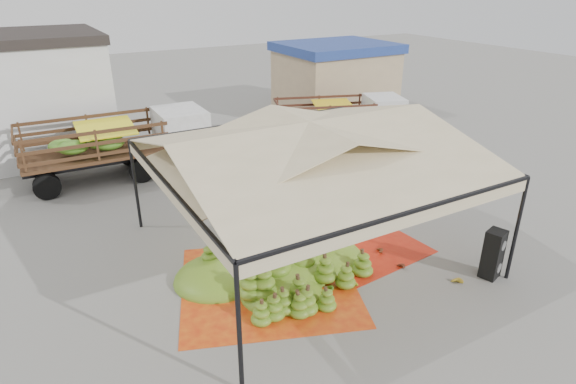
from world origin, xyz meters
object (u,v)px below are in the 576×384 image
speaker_stack (493,254)px  truck_left (125,139)px  banana_heap (276,250)px  vendor (284,172)px  truck_right (345,115)px

speaker_stack → truck_left: 14.41m
banana_heap → speaker_stack: speaker_stack is taller
speaker_stack → vendor: 8.23m
truck_left → speaker_stack: bearing=-60.0°
truck_left → truck_right: truck_left is taller
banana_heap → vendor: vendor is taller
vendor → truck_left: size_ratio=0.21×
speaker_stack → truck_left: truck_left is taller
vendor → truck_right: (5.68, 3.96, 0.57)m
truck_left → truck_right: 10.54m
banana_heap → truck_right: size_ratio=0.87×
vendor → truck_right: truck_right is taller
banana_heap → truck_right: truck_right is taller
truck_left → vendor: bearing=-42.6°
speaker_stack → truck_left: bearing=101.5°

